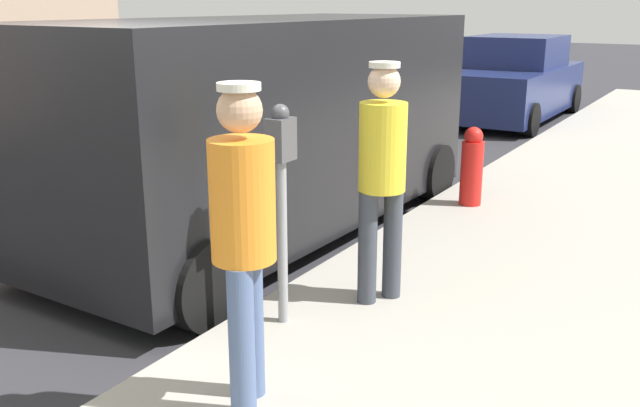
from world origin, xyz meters
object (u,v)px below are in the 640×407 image
at_px(parked_van, 265,122).
at_px(parking_meter_near, 281,178).
at_px(pedestrian_in_orange, 243,229).
at_px(fire_hydrant, 472,167).
at_px(parked_sedan_ahead, 512,82).
at_px(pedestrian_in_yellow, 382,168).

bearing_deg(parked_van, parking_meter_near, -52.03).
height_order(pedestrian_in_orange, fire_hydrant, pedestrian_in_orange).
xyz_separation_m(parking_meter_near, parked_van, (-1.50, 1.92, -0.03)).
distance_m(parking_meter_near, parked_sedan_ahead, 10.54).
relative_size(pedestrian_in_orange, pedestrian_in_yellow, 1.01).
relative_size(parking_meter_near, pedestrian_in_orange, 0.86).
bearing_deg(pedestrian_in_yellow, parking_meter_near, -119.84).
xyz_separation_m(pedestrian_in_orange, pedestrian_in_yellow, (-0.03, 1.66, -0.01)).
xyz_separation_m(parking_meter_near, pedestrian_in_orange, (0.43, -0.97, -0.01)).
distance_m(pedestrian_in_yellow, parked_sedan_ahead, 9.93).
bearing_deg(parked_sedan_ahead, fire_hydrant, -76.84).
relative_size(pedestrian_in_yellow, fire_hydrant, 2.04).
xyz_separation_m(parking_meter_near, parked_sedan_ahead, (-1.52, 10.43, -0.43)).
relative_size(parked_sedan_ahead, fire_hydrant, 5.13).
xyz_separation_m(parked_van, fire_hydrant, (1.60, 1.59, -0.59)).
bearing_deg(pedestrian_in_orange, pedestrian_in_yellow, 90.96).
bearing_deg(fire_hydrant, parked_van, -135.15).
relative_size(parked_van, parked_sedan_ahead, 1.19).
bearing_deg(pedestrian_in_orange, fire_hydrant, 94.15).
bearing_deg(fire_hydrant, parked_sedan_ahead, 103.16).
height_order(parking_meter_near, fire_hydrant, parking_meter_near).
bearing_deg(fire_hydrant, pedestrian_in_yellow, -83.98).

